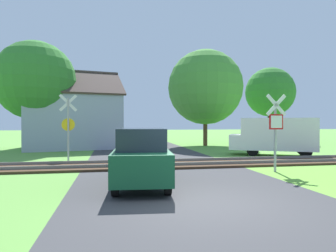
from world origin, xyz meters
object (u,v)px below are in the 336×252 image
tree_left (36,81)px  stop_sign_near (276,127)px  mail_truck (275,135)px  parked_car (141,157)px  crossing_sign_far (68,123)px  house (73,120)px  tree_far (270,92)px  tree_right (205,87)px

tree_left → stop_sign_near: bearing=-45.7°
tree_left → mail_truck: size_ratio=1.51×
tree_left → parked_car: (6.31, -13.69, -4.11)m
stop_sign_near → crossing_sign_far: size_ratio=0.91×
house → parked_car: bearing=-86.7°
stop_sign_near → tree_left: (-11.81, 12.10, 3.21)m
house → mail_truck: (12.65, -7.98, -0.98)m
crossing_sign_far → tree_far: tree_far is taller
tree_far → mail_truck: 14.12m
mail_truck → parked_car: 11.27m
stop_sign_near → parked_car: size_ratio=0.75×
parked_car → tree_right: bearing=70.7°
house → tree_left: tree_left is taller
crossing_sign_far → parked_car: bearing=-73.9°
house → tree_right: (10.98, 0.41, 2.82)m
stop_sign_near → parked_car: bearing=14.2°
crossing_sign_far → tree_left: 8.62m
crossing_sign_far → parked_car: size_ratio=0.82×
tree_right → mail_truck: (1.67, -8.39, -3.81)m
stop_sign_near → mail_truck: bearing=-122.0°
mail_truck → tree_right: bearing=39.8°
crossing_sign_far → tree_right: size_ratio=0.41×
crossing_sign_far → parked_car: 7.10m
mail_truck → house: bearing=86.3°
stop_sign_near → house: size_ratio=0.38×
tree_left → parked_car: tree_left is taller
tree_left → tree_right: tree_right is taller
house → mail_truck: 14.99m
house → tree_left: bearing=-160.2°
stop_sign_near → tree_right: (1.55, 13.94, 3.26)m
tree_left → mail_truck: tree_left is taller
house → tree_left: (-2.37, -1.43, 2.78)m
stop_sign_near → tree_right: bearing=-98.3°
tree_far → house: bearing=-168.2°
mail_truck → crossing_sign_far: bearing=122.6°
house → tree_far: tree_far is taller
mail_truck → tree_left: bearing=95.0°
tree_right → mail_truck: 9.36m
stop_sign_near → crossing_sign_far: bearing=-30.9°
house → mail_truck: bearing=-43.6°
tree_far → mail_truck: bearing=-118.3°
tree_left → house: bearing=31.1°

